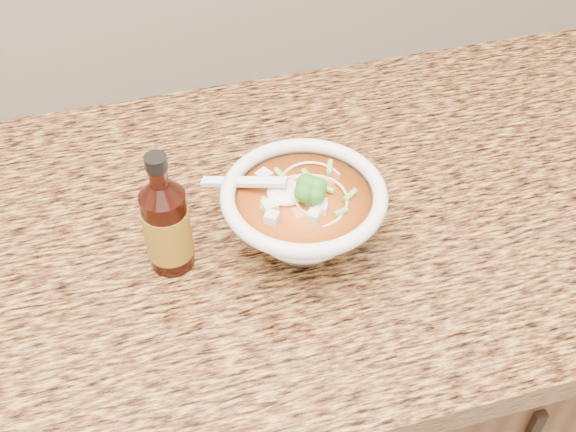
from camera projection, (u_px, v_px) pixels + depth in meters
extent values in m
cube|color=#372010|center=(132.00, 432.00, 1.25)|extent=(4.00, 0.65, 0.86)
cube|color=#A6873D|center=(78.00, 262.00, 0.93)|extent=(4.00, 0.68, 0.04)
cylinder|color=white|center=(303.00, 239.00, 0.93)|extent=(0.08, 0.08, 0.01)
torus|color=white|center=(304.00, 194.00, 0.87)|extent=(0.20, 0.20, 0.02)
torus|color=beige|center=(299.00, 193.00, 0.88)|extent=(0.12, 0.12, 0.00)
torus|color=beige|center=(310.00, 210.00, 0.86)|extent=(0.11, 0.11, 0.00)
torus|color=beige|center=(310.00, 190.00, 0.89)|extent=(0.11, 0.11, 0.00)
torus|color=beige|center=(296.00, 207.00, 0.87)|extent=(0.10, 0.10, 0.00)
torus|color=beige|center=(306.00, 211.00, 0.87)|extent=(0.10, 0.10, 0.00)
torus|color=beige|center=(302.00, 202.00, 0.88)|extent=(0.09, 0.09, 0.00)
torus|color=beige|center=(315.00, 209.00, 0.88)|extent=(0.06, 0.06, 0.00)
torus|color=beige|center=(299.00, 208.00, 0.88)|extent=(0.09, 0.09, 0.00)
cube|color=silver|center=(300.00, 169.00, 0.91)|extent=(0.02, 0.02, 0.02)
cube|color=silver|center=(331.00, 209.00, 0.86)|extent=(0.02, 0.02, 0.01)
cube|color=silver|center=(262.00, 180.00, 0.89)|extent=(0.02, 0.02, 0.02)
cube|color=silver|center=(322.00, 210.00, 0.85)|extent=(0.02, 0.02, 0.02)
cube|color=silver|center=(341.00, 182.00, 0.89)|extent=(0.02, 0.02, 0.01)
cube|color=silver|center=(325.00, 209.00, 0.86)|extent=(0.02, 0.02, 0.02)
cube|color=silver|center=(286.00, 226.00, 0.84)|extent=(0.02, 0.02, 0.02)
ellipsoid|color=#196014|center=(311.00, 192.00, 0.86)|extent=(0.04, 0.04, 0.03)
cylinder|color=#78C84D|center=(300.00, 161.00, 0.92)|extent=(0.02, 0.02, 0.01)
cylinder|color=#78C84D|center=(282.00, 195.00, 0.87)|extent=(0.02, 0.02, 0.01)
cylinder|color=#78C84D|center=(258.00, 197.00, 0.87)|extent=(0.02, 0.01, 0.01)
cylinder|color=#78C84D|center=(282.00, 206.00, 0.86)|extent=(0.02, 0.01, 0.01)
cylinder|color=#78C84D|center=(295.00, 226.00, 0.84)|extent=(0.02, 0.02, 0.01)
cylinder|color=#78C84D|center=(294.00, 178.00, 0.89)|extent=(0.02, 0.01, 0.01)
cylinder|color=#78C84D|center=(300.00, 214.00, 0.85)|extent=(0.01, 0.02, 0.01)
cylinder|color=#78C84D|center=(316.00, 175.00, 0.90)|extent=(0.02, 0.01, 0.01)
ellipsoid|color=white|center=(285.00, 193.00, 0.88)|extent=(0.05, 0.05, 0.02)
cube|color=white|center=(244.00, 182.00, 0.88)|extent=(0.10, 0.07, 0.03)
cylinder|color=#3D1008|center=(168.00, 230.00, 0.87)|extent=(0.07, 0.07, 0.11)
cylinder|color=#3D1008|center=(158.00, 176.00, 0.80)|extent=(0.03, 0.03, 0.02)
cylinder|color=black|center=(156.00, 162.00, 0.79)|extent=(0.03, 0.03, 0.02)
cylinder|color=red|center=(168.00, 231.00, 0.87)|extent=(0.07, 0.07, 0.07)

